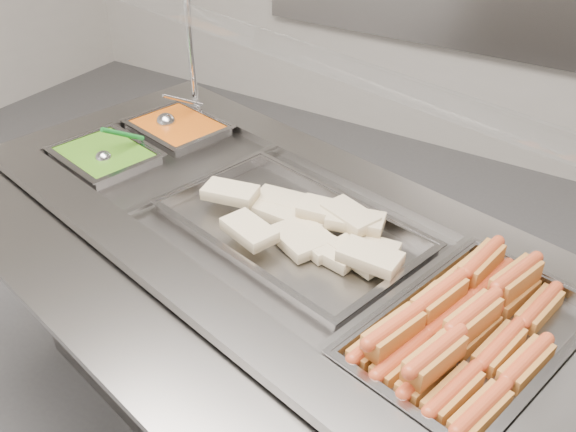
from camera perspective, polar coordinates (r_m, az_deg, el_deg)
The scene contains 11 objects.
steam_counter at distance 1.90m, azimuth -1.00°, elevation -10.51°, with size 1.88×1.15×0.84m.
tray_rail at distance 1.45m, azimuth -15.04°, elevation -8.80°, with size 1.68×0.71×0.05m.
sneeze_guard at distance 1.61m, azimuth 4.11°, elevation 12.99°, with size 1.56×0.62×0.41m.
pan_hotdogs at distance 1.39m, azimuth 15.93°, elevation -10.87°, with size 0.43×0.57×0.09m.
pan_wraps at distance 1.62m, azimuth 0.23°, elevation -1.47°, with size 0.70×0.51×0.07m.
pan_beans at distance 2.14m, azimuth -9.68°, elevation 7.04°, with size 0.32×0.28×0.09m.
pan_peas at distance 2.01m, azimuth -15.86°, elevation 4.45°, with size 0.32×0.28×0.09m.
hotdogs_in_buns at distance 1.36m, azimuth 15.36°, elevation -9.38°, with size 0.34×0.53×0.11m.
tortilla_wraps at distance 1.58m, azimuth 2.35°, elevation -0.99°, with size 0.58×0.30×0.07m.
ladle at distance 2.14m, azimuth -10.68°, elevation 8.28°, with size 0.07×0.18×0.13m.
serving_spoon at distance 1.97m, azimuth -15.76°, elevation 5.30°, with size 0.07×0.17×0.13m.
Camera 1 is at (0.65, -0.80, 1.74)m, focal length 40.00 mm.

